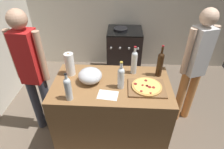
# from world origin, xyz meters

# --- Properties ---
(ground_plane) EXTENTS (4.35, 3.06, 0.02)m
(ground_plane) POSITION_xyz_m (0.00, 1.23, -0.01)
(ground_plane) COLOR #6B5B4C
(kitchen_wall_rear) EXTENTS (4.35, 0.10, 2.60)m
(kitchen_wall_rear) POSITION_xyz_m (0.00, 2.51, 1.30)
(kitchen_wall_rear) COLOR silver
(kitchen_wall_rear) RESTS_ON ground_plane
(counter) EXTENTS (1.34, 0.76, 0.89)m
(counter) POSITION_xyz_m (-0.15, 0.56, 0.44)
(counter) COLOR olive
(counter) RESTS_ON ground_plane
(cutting_board) EXTENTS (0.40, 0.32, 0.02)m
(cutting_board) POSITION_xyz_m (0.24, 0.48, 0.90)
(cutting_board) COLOR brown
(cutting_board) RESTS_ON counter
(pizza) EXTENTS (0.32, 0.32, 0.03)m
(pizza) POSITION_xyz_m (0.24, 0.48, 0.92)
(pizza) COLOR tan
(pizza) RESTS_ON cutting_board
(mixing_bowl) EXTENTS (0.27, 0.27, 0.16)m
(mixing_bowl) POSITION_xyz_m (-0.39, 0.58, 0.97)
(mixing_bowl) COLOR #B2B2B7
(mixing_bowl) RESTS_ON counter
(paper_towel_roll) EXTENTS (0.11, 0.11, 0.28)m
(paper_towel_roll) POSITION_xyz_m (-0.65, 0.71, 1.03)
(paper_towel_roll) COLOR white
(paper_towel_roll) RESTS_ON counter
(wine_bottle_amber) EXTENTS (0.07, 0.07, 0.39)m
(wine_bottle_amber) POSITION_xyz_m (0.40, 0.75, 1.05)
(wine_bottle_amber) COLOR #331E0F
(wine_bottle_amber) RESTS_ON counter
(wine_bottle_green) EXTENTS (0.07, 0.07, 0.33)m
(wine_bottle_green) POSITION_xyz_m (-0.04, 0.49, 1.03)
(wine_bottle_green) COLOR silver
(wine_bottle_green) RESTS_ON counter
(wine_bottle_clear) EXTENTS (0.07, 0.07, 0.36)m
(wine_bottle_clear) POSITION_xyz_m (0.11, 0.78, 1.05)
(wine_bottle_clear) COLOR silver
(wine_bottle_clear) RESTS_ON counter
(wine_bottle_dark) EXTENTS (0.07, 0.07, 0.31)m
(wine_bottle_dark) POSITION_xyz_m (-0.56, 0.27, 1.03)
(wine_bottle_dark) COLOR silver
(wine_bottle_dark) RESTS_ON counter
(recipe_sheet) EXTENTS (0.23, 0.17, 0.00)m
(recipe_sheet) POSITION_xyz_m (-0.17, 0.35, 0.89)
(recipe_sheet) COLOR white
(recipe_sheet) RESTS_ON counter
(stove) EXTENTS (0.63, 0.60, 0.96)m
(stove) POSITION_xyz_m (0.01, 2.11, 0.46)
(stove) COLOR black
(stove) RESTS_ON ground_plane
(person_in_stripes) EXTENTS (0.40, 0.22, 1.68)m
(person_in_stripes) POSITION_xyz_m (-1.08, 0.64, 0.97)
(person_in_stripes) COLOR #383D4C
(person_in_stripes) RESTS_ON ground_plane
(person_in_red) EXTENTS (0.37, 0.26, 1.64)m
(person_in_red) POSITION_xyz_m (0.88, 0.93, 0.94)
(person_in_red) COLOR #D88C4C
(person_in_red) RESTS_ON ground_plane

